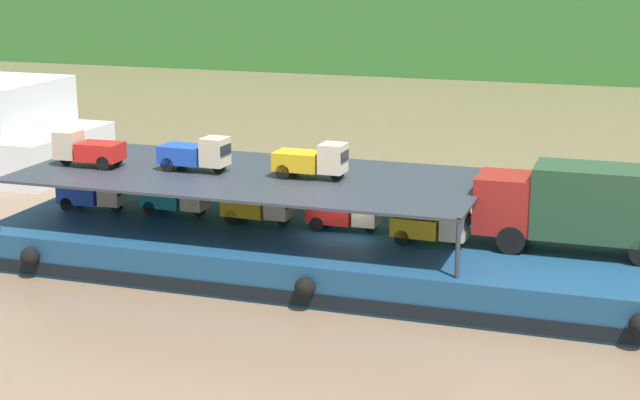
# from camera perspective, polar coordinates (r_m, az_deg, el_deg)

# --- Properties ---
(ground_plane) EXTENTS (400.00, 400.00, 0.00)m
(ground_plane) POSITION_cam_1_polar(r_m,az_deg,el_deg) (37.91, 1.44, -4.08)
(ground_plane) COLOR #7F664C
(cargo_barge) EXTENTS (26.97, 9.34, 1.50)m
(cargo_barge) POSITION_cam_1_polar(r_m,az_deg,el_deg) (37.66, 1.44, -3.01)
(cargo_barge) COLOR navy
(cargo_barge) RESTS_ON ground
(covered_lorry) EXTENTS (7.87, 2.33, 3.10)m
(covered_lorry) POSITION_cam_1_polar(r_m,az_deg,el_deg) (35.88, 14.73, -0.30)
(covered_lorry) COLOR maroon
(covered_lorry) RESTS_ON cargo_barge
(cargo_rack) EXTENTS (17.77, 7.96, 2.00)m
(cargo_rack) POSITION_cam_1_polar(r_m,az_deg,el_deg) (38.23, -3.98, 1.40)
(cargo_rack) COLOR #2D333D
(cargo_rack) RESTS_ON cargo_barge
(mini_truck_lower_stern) EXTENTS (2.78, 1.27, 1.38)m
(mini_truck_lower_stern) POSITION_cam_1_polar(r_m,az_deg,el_deg) (41.66, -12.85, 0.38)
(mini_truck_lower_stern) COLOR #1E47B7
(mini_truck_lower_stern) RESTS_ON cargo_barge
(mini_truck_lower_aft) EXTENTS (2.78, 1.27, 1.38)m
(mini_truck_lower_aft) POSITION_cam_1_polar(r_m,az_deg,el_deg) (40.36, -8.21, 0.16)
(mini_truck_lower_aft) COLOR teal
(mini_truck_lower_aft) RESTS_ON cargo_barge
(mini_truck_lower_mid) EXTENTS (2.77, 1.25, 1.38)m
(mini_truck_lower_mid) POSITION_cam_1_polar(r_m,az_deg,el_deg) (38.72, -3.51, -0.32)
(mini_truck_lower_mid) COLOR gold
(mini_truck_lower_mid) RESTS_ON cargo_barge
(mini_truck_lower_fore) EXTENTS (2.74, 1.21, 1.38)m
(mini_truck_lower_fore) POSITION_cam_1_polar(r_m,az_deg,el_deg) (37.69, 1.46, -0.71)
(mini_truck_lower_fore) COLOR red
(mini_truck_lower_fore) RESTS_ON cargo_barge
(mini_truck_lower_bow) EXTENTS (2.79, 1.28, 1.38)m
(mini_truck_lower_bow) POSITION_cam_1_polar(r_m,az_deg,el_deg) (36.12, 6.44, -1.46)
(mini_truck_lower_bow) COLOR gold
(mini_truck_lower_bow) RESTS_ON cargo_barge
(mini_truck_upper_stern) EXTENTS (2.78, 1.26, 1.38)m
(mini_truck_upper_stern) POSITION_cam_1_polar(r_m,az_deg,el_deg) (40.46, -13.21, 2.86)
(mini_truck_upper_stern) COLOR red
(mini_truck_upper_stern) RESTS_ON cargo_rack
(mini_truck_upper_mid) EXTENTS (2.80, 1.30, 1.38)m
(mini_truck_upper_mid) POSITION_cam_1_polar(r_m,az_deg,el_deg) (38.82, -7.15, 2.66)
(mini_truck_upper_mid) COLOR #1E47B7
(mini_truck_upper_mid) RESTS_ON cargo_rack
(mini_truck_upper_fore) EXTENTS (2.76, 1.24, 1.38)m
(mini_truck_upper_fore) POSITION_cam_1_polar(r_m,az_deg,el_deg) (37.31, -0.48, 2.30)
(mini_truck_upper_fore) COLOR gold
(mini_truck_upper_fore) RESTS_ON cargo_rack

